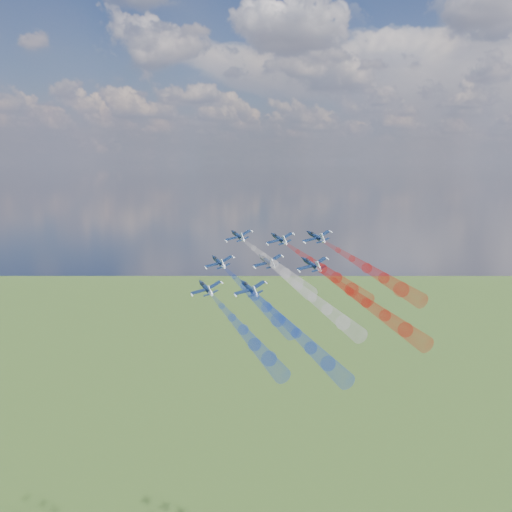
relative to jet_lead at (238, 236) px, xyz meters
The scene contains 16 objects.
jet_lead is the anchor object (origin of this frame).
trail_lead 24.27m from the jet_lead, 32.37° to the right, with size 3.54×39.15×3.54m, color white, non-canonical shape.
jet_inner_left 13.50m from the jet_lead, 79.99° to the right, with size 8.50×10.62×2.83m, color black, non-canonical shape.
trail_inner_left 34.87m from the jet_lead, 48.09° to the right, with size 3.54×39.15×3.54m, color blue, non-canonical shape.
jet_inner_right 13.00m from the jet_lead, ahead, with size 8.50×10.62×2.83m, color black, non-canonical shape.
trail_inner_right 35.17m from the jet_lead, 18.63° to the right, with size 3.54×39.15×3.54m, color red, non-canonical shape.
jet_outer_left 27.04m from the jet_lead, 73.37° to the right, with size 8.50×10.62×2.83m, color black, non-canonical shape.
trail_outer_left 48.10m from the jet_lead, 53.40° to the right, with size 3.54×39.15×3.54m, color blue, non-canonical shape.
jet_center_third 19.69m from the jet_lead, 31.40° to the right, with size 8.50×10.62×2.83m, color black, non-canonical shape.
trail_center_third 43.95m from the jet_lead, 31.94° to the right, with size 3.54×39.15×3.54m, color white, non-canonical shape.
jet_outer_right 24.53m from the jet_lead, ahead, with size 8.50×10.62×2.83m, color black, non-canonical shape.
trail_outer_right 46.06m from the jet_lead, 14.02° to the right, with size 3.54×39.15×3.54m, color red, non-canonical shape.
jet_rear_left 31.43m from the jet_lead, 49.41° to the right, with size 8.50×10.62×2.83m, color black, non-canonical shape.
trail_rear_left 55.06m from the jet_lead, 41.89° to the right, with size 3.54×39.15×3.54m, color blue, non-canonical shape.
jet_rear_right 31.14m from the jet_lead, 18.44° to the right, with size 8.50×10.62×2.83m, color black, non-canonical shape.
trail_rear_right 54.99m from the jet_lead, 24.51° to the right, with size 3.54×39.15×3.54m, color red, non-canonical shape.
Camera 1 is at (104.08, -110.78, 192.53)m, focal length 40.94 mm.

